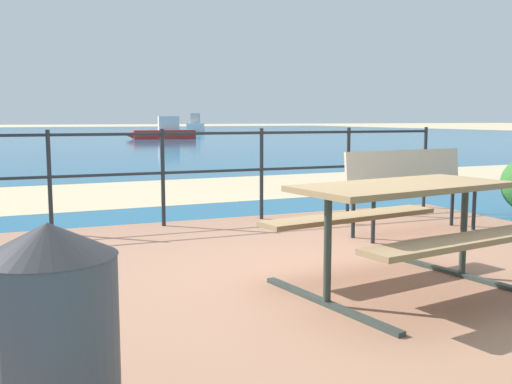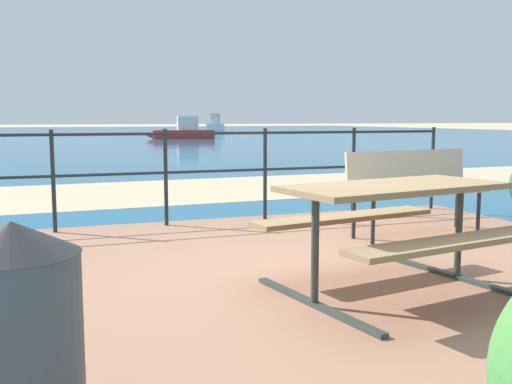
{
  "view_description": "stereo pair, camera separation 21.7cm",
  "coord_description": "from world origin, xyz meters",
  "px_view_note": "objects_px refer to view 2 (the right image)",
  "views": [
    {
      "loc": [
        -2.12,
        -3.99,
        1.25
      ],
      "look_at": [
        0.1,
        1.35,
        0.52
      ],
      "focal_mm": 41.44,
      "sensor_mm": 36.0,
      "label": 1
    },
    {
      "loc": [
        -1.92,
        -4.07,
        1.25
      ],
      "look_at": [
        0.1,
        1.35,
        0.52
      ],
      "focal_mm": 41.44,
      "sensor_mm": 36.0,
      "label": 2
    }
  ],
  "objects_px": {
    "park_bench": "(414,184)",
    "boat_mid": "(216,126)",
    "trash_bin": "(16,333)",
    "boat_near": "(183,132)",
    "picnic_table": "(394,211)"
  },
  "relations": [
    {
      "from": "park_bench",
      "to": "boat_mid",
      "type": "bearing_deg",
      "value": 68.83
    },
    {
      "from": "trash_bin",
      "to": "boat_near",
      "type": "bearing_deg",
      "value": 75.59
    },
    {
      "from": "park_bench",
      "to": "trash_bin",
      "type": "bearing_deg",
      "value": -149.53
    },
    {
      "from": "picnic_table",
      "to": "boat_mid",
      "type": "bearing_deg",
      "value": 65.3
    },
    {
      "from": "park_bench",
      "to": "boat_mid",
      "type": "height_order",
      "value": "boat_mid"
    },
    {
      "from": "picnic_table",
      "to": "trash_bin",
      "type": "bearing_deg",
      "value": -163.51
    },
    {
      "from": "picnic_table",
      "to": "trash_bin",
      "type": "distance_m",
      "value": 2.62
    },
    {
      "from": "picnic_table",
      "to": "boat_near",
      "type": "relative_size",
      "value": 0.41
    },
    {
      "from": "boat_near",
      "to": "boat_mid",
      "type": "height_order",
      "value": "boat_mid"
    },
    {
      "from": "boat_near",
      "to": "trash_bin",
      "type": "bearing_deg",
      "value": 82.39
    },
    {
      "from": "boat_near",
      "to": "boat_mid",
      "type": "bearing_deg",
      "value": -105.77
    },
    {
      "from": "trash_bin",
      "to": "boat_near",
      "type": "height_order",
      "value": "boat_near"
    },
    {
      "from": "trash_bin",
      "to": "boat_near",
      "type": "xyz_separation_m",
      "value": [
        8.53,
        33.19,
        -0.05
      ]
    },
    {
      "from": "picnic_table",
      "to": "boat_mid",
      "type": "height_order",
      "value": "boat_mid"
    },
    {
      "from": "trash_bin",
      "to": "boat_near",
      "type": "relative_size",
      "value": 0.19
    }
  ]
}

